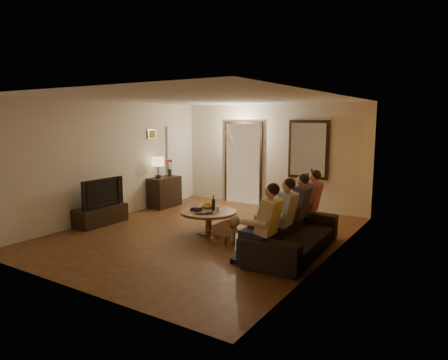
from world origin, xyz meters
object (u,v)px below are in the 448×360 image
Objects in this scene: table_lamp at (158,168)px; sofa at (294,233)px; tv at (100,192)px; dog at (225,228)px; dresser at (164,192)px; person_d at (308,207)px; person_c at (296,213)px; coffee_table at (209,222)px; person_b at (282,220)px; laptop at (204,214)px; wine_bottle at (213,203)px; bowl at (207,206)px; person_a at (265,229)px; tv_stand at (101,215)px.

table_lamp reaches higher than sofa.
tv reaches higher than dog.
person_d is (4.08, -0.65, 0.22)m from dresser.
coffee_table is at bearing -175.18° from person_c.
person_b is 1.11× the size of coffee_table.
person_c reaches higher than sofa.
table_lamp reaches higher than person_d.
tv is at bearing 94.19° from sofa.
dresser is at bearing 0.00° from tv.
person_b reaches higher than sofa.
dog is (-1.16, -0.49, -0.32)m from person_c.
person_b is at bearing -47.47° from laptop.
tv is at bearing -162.19° from wine_bottle.
laptop is at bearing -34.64° from dresser.
person_c is at bearing 4.82° from coffee_table.
laptop is (0.28, -0.50, -0.02)m from bowl.
table_lamp is 0.45× the size of person_d.
wine_bottle is (-1.80, 0.25, 0.27)m from sofa.
person_b is at bearing -21.77° from table_lamp.
bowl is (-1.93, 0.67, -0.12)m from person_b.
person_c reaches higher than tv.
bowl is (-1.93, 1.27, -0.12)m from person_a.
coffee_table is at bearing -74.08° from tv.
tv_stand is at bearing -164.08° from coffee_table.
dog is (-1.16, -1.09, -0.32)m from person_d.
dresser is at bearing 153.61° from dog.
bowl is at bearing 129.29° from coffee_table.
person_d is 3.65× the size of laptop.
person_b is at bearing -24.39° from dresser.
person_a is 2.08m from coffee_table.
sofa is 2.12× the size of coffee_table.
sofa is 0.41m from person_b.
wine_bottle reaches higher than tv_stand.
coffee_table is at bearing -116.57° from wine_bottle.
table_lamp is 2.02m from tv_stand.
person_b reaches higher than coffee_table.
wine_bottle is (0.05, 0.10, 0.38)m from coffee_table.
coffee_table is at bearing 154.25° from dog.
tv_stand is 1.07× the size of coffee_table.
dresser is 0.37× the size of sofa.
person_b is (0.00, 0.60, 0.00)m from person_a.
bowl is 0.57m from laptop.
coffee_table is (-1.75, 0.45, -0.38)m from person_b.
dresser is 1.59× the size of table_lamp.
table_lamp reaches higher than person_c.
person_b reaches higher than tv.
dresser is 0.71× the size of person_a.
dresser is 0.82× the size of tv.
wine_bottle is (2.38, -1.30, 0.22)m from dresser.
person_d is 3.87× the size of wine_bottle.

